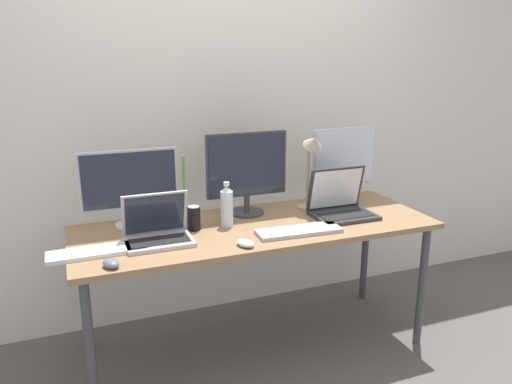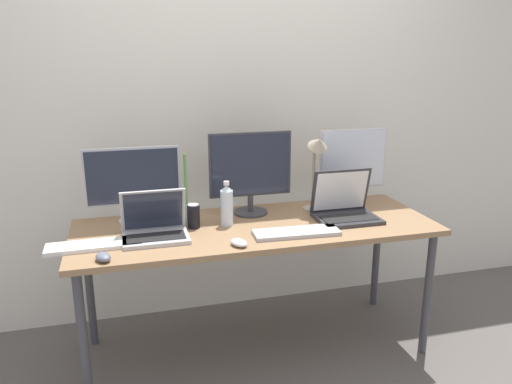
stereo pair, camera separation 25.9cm
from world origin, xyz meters
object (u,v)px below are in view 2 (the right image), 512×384
object	(u,v)px
laptop_silver	(155,227)
keyboard_main	(296,232)
monitor_right	(353,164)
monitor_left	(133,181)
laptop_secondary	(345,208)
monitor_center	(250,170)
desk_lamp	(317,159)
water_bottle	(227,205)
work_desk	(256,235)
mouse_by_keyboard	(103,257)
mouse_by_laptop	(239,243)
soda_can_near_keyboard	(194,216)
keyboard_aux	(94,245)
bamboo_vase	(187,211)

from	to	relation	value
laptop_silver	keyboard_main	world-z (taller)	laptop_silver
monitor_right	monitor_left	bearing A→B (deg)	179.56
laptop_silver	laptop_secondary	distance (m)	1.02
laptop_secondary	keyboard_main	xyz separation A→B (m)	(-0.34, -0.17, -0.05)
monitor_center	keyboard_main	world-z (taller)	monitor_center
laptop_secondary	desk_lamp	xyz separation A→B (m)	(-0.11, 0.14, 0.25)
monitor_right	water_bottle	bearing A→B (deg)	-167.69
monitor_right	laptop_secondary	distance (m)	0.34
work_desk	mouse_by_keyboard	size ratio (longest dim) A/B	20.65
monitor_center	laptop_secondary	world-z (taller)	monitor_center
keyboard_main	work_desk	bearing A→B (deg)	132.27
laptop_silver	mouse_by_laptop	bearing A→B (deg)	-29.77
laptop_secondary	desk_lamp	bearing A→B (deg)	128.60
desk_lamp	monitor_center	bearing A→B (deg)	167.97
work_desk	water_bottle	size ratio (longest dim) A/B	7.95
laptop_secondary	monitor_center	bearing A→B (deg)	155.19
desk_lamp	soda_can_near_keyboard	bearing A→B (deg)	-173.99
keyboard_aux	mouse_by_keyboard	size ratio (longest dim) A/B	4.72
monitor_left	keyboard_aux	bearing A→B (deg)	-121.99
work_desk	water_bottle	bearing A→B (deg)	166.22
keyboard_main	desk_lamp	size ratio (longest dim) A/B	0.94
laptop_secondary	mouse_by_keyboard	world-z (taller)	laptop_secondary
soda_can_near_keyboard	desk_lamp	bearing A→B (deg)	6.01
work_desk	desk_lamp	distance (m)	0.55
keyboard_aux	water_bottle	distance (m)	0.69
bamboo_vase	soda_can_near_keyboard	bearing A→B (deg)	-75.69
laptop_silver	soda_can_near_keyboard	world-z (taller)	laptop_silver
keyboard_aux	bamboo_vase	size ratio (longest dim) A/B	1.16
monitor_left	mouse_by_laptop	distance (m)	0.70
keyboard_main	keyboard_aux	distance (m)	0.98
laptop_silver	bamboo_vase	xyz separation A→B (m)	(0.18, 0.19, 0.01)
monitor_right	work_desk	bearing A→B (deg)	-162.00
laptop_secondary	mouse_by_laptop	bearing A→B (deg)	-159.77
monitor_right	soda_can_near_keyboard	distance (m)	1.00
monitor_right	laptop_secondary	bearing A→B (deg)	-122.63
monitor_left	water_bottle	bearing A→B (deg)	-21.57
mouse_by_laptop	desk_lamp	size ratio (longest dim) A/B	0.22
monitor_left	desk_lamp	world-z (taller)	desk_lamp
keyboard_main	soda_can_near_keyboard	world-z (taller)	soda_can_near_keyboard
desk_lamp	laptop_secondary	bearing A→B (deg)	-51.40
keyboard_main	mouse_by_laptop	distance (m)	0.32
keyboard_main	mouse_by_keyboard	bearing A→B (deg)	-171.58
monitor_center	laptop_secondary	size ratio (longest dim) A/B	1.39
desk_lamp	monitor_left	bearing A→B (deg)	174.14
monitor_left	bamboo_vase	world-z (taller)	monitor_left
desk_lamp	mouse_by_laptop	bearing A→B (deg)	-144.57
mouse_by_keyboard	desk_lamp	distance (m)	1.25
keyboard_aux	work_desk	bearing A→B (deg)	6.45
laptop_silver	desk_lamp	world-z (taller)	desk_lamp
monitor_center	water_bottle	distance (m)	0.27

